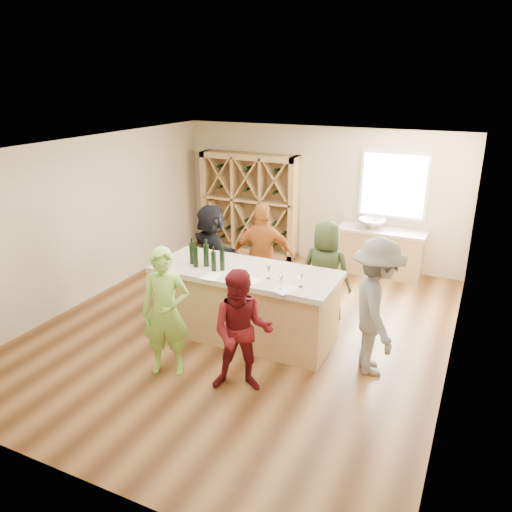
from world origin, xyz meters
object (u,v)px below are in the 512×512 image
at_px(person_server, 376,307).
at_px(person_far_mid, 263,257).
at_px(person_near_right, 242,332).
at_px(person_far_left, 212,252).
at_px(wine_bottle_d, 214,262).
at_px(wine_rack, 250,204).
at_px(tasting_counter_base, 246,306).
at_px(wine_bottle_c, 206,255).
at_px(sink, 372,224).
at_px(wine_bottle_e, 222,261).
at_px(person_far_right, 325,273).
at_px(wine_bottle_a, 192,254).
at_px(wine_bottle_b, 195,257).
at_px(person_near_left, 166,312).

bearing_deg(person_server, person_far_mid, 37.31).
distance_m(person_near_right, person_far_left, 2.83).
bearing_deg(wine_bottle_d, person_near_right, -46.25).
bearing_deg(person_server, person_near_right, 104.18).
bearing_deg(wine_bottle_d, person_server, 2.76).
distance_m(wine_rack, tasting_counter_base, 3.89).
xyz_separation_m(tasting_counter_base, wine_bottle_c, (-0.58, -0.12, 0.75)).
xyz_separation_m(sink, wine_bottle_e, (-1.37, -3.57, 0.21)).
bearing_deg(wine_rack, tasting_counter_base, -65.00).
xyz_separation_m(tasting_counter_base, wine_bottle_d, (-0.39, -0.24, 0.72)).
distance_m(wine_rack, person_near_right, 5.21).
bearing_deg(person_far_left, wine_bottle_c, 148.98).
distance_m(wine_bottle_e, person_far_right, 1.70).
bearing_deg(person_server, sink, -10.60).
bearing_deg(person_far_left, wine_bottle_a, 138.30).
xyz_separation_m(wine_bottle_b, person_near_right, (1.27, -1.03, -0.44)).
distance_m(wine_bottle_b, person_near_right, 1.69).
height_order(sink, wine_bottle_e, wine_bottle_e).
xyz_separation_m(tasting_counter_base, person_far_right, (0.91, 0.98, 0.33)).
xyz_separation_m(wine_bottle_e, person_far_mid, (0.11, 1.17, -0.32)).
bearing_deg(wine_bottle_d, sink, 68.19).
bearing_deg(person_near_left, wine_rack, 80.43).
bearing_deg(wine_bottle_c, wine_bottle_b, -145.22).
xyz_separation_m(wine_rack, person_far_mid, (1.44, -2.47, -0.19)).
xyz_separation_m(sink, person_server, (0.87, -3.54, -0.09)).
bearing_deg(person_near_right, wine_bottle_b, 120.67).
distance_m(wine_rack, person_far_mid, 2.87).
xyz_separation_m(wine_rack, sink, (2.70, -0.07, -0.09)).
relative_size(wine_bottle_a, wine_bottle_b, 1.04).
height_order(wine_bottle_b, wine_bottle_e, wine_bottle_b).
distance_m(wine_bottle_b, wine_bottle_e, 0.42).
distance_m(person_near_right, person_far_right, 2.24).
distance_m(wine_bottle_a, person_near_left, 1.28).
bearing_deg(person_far_mid, person_near_left, 63.33).
xyz_separation_m(wine_bottle_c, person_near_right, (1.15, -1.12, -0.45)).
distance_m(sink, wine_bottle_e, 3.83).
height_order(wine_bottle_e, person_near_left, person_near_left).
bearing_deg(person_near_left, person_near_right, -19.02).
distance_m(tasting_counter_base, person_far_left, 1.58).
distance_m(sink, person_far_mid, 2.71).
xyz_separation_m(person_near_right, person_far_mid, (-0.74, 2.25, 0.11)).
relative_size(wine_bottle_d, person_far_left, 0.17).
relative_size(wine_bottle_d, wine_bottle_e, 0.99).
relative_size(wine_bottle_b, person_server, 0.16).
distance_m(person_near_left, person_far_right, 2.69).
bearing_deg(person_near_left, person_far_right, 35.43).
relative_size(wine_rack, sink, 4.06).
height_order(wine_bottle_a, wine_bottle_d, wine_bottle_a).
distance_m(wine_bottle_a, wine_bottle_c, 0.24).
bearing_deg(person_far_mid, person_far_left, -18.84).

